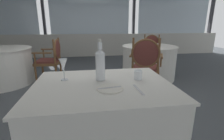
{
  "coord_description": "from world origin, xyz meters",
  "views": [
    {
      "loc": [
        -0.17,
        -2.81,
        1.22
      ],
      "look_at": [
        0.03,
        -1.49,
        0.84
      ],
      "focal_mm": 26.33,
      "sensor_mm": 36.0,
      "label": 1
    }
  ],
  "objects_px": {
    "wine_glass": "(63,65)",
    "dining_chair_1_1": "(151,48)",
    "side_plate": "(110,88)",
    "dining_chair_0_0": "(52,57)",
    "water_tumbler": "(138,75)",
    "water_bottle": "(100,64)",
    "dining_chair_1_0": "(146,63)"
  },
  "relations": [
    {
      "from": "wine_glass",
      "to": "dining_chair_1_0",
      "type": "height_order",
      "value": "dining_chair_1_0"
    },
    {
      "from": "water_tumbler",
      "to": "dining_chair_1_1",
      "type": "xyz_separation_m",
      "value": [
        1.38,
        3.12,
        -0.24
      ]
    },
    {
      "from": "side_plate",
      "to": "dining_chair_0_0",
      "type": "xyz_separation_m",
      "value": [
        -0.89,
        2.36,
        -0.2
      ]
    },
    {
      "from": "water_tumbler",
      "to": "dining_chair_1_0",
      "type": "distance_m",
      "value": 1.35
    },
    {
      "from": "side_plate",
      "to": "water_tumbler",
      "type": "distance_m",
      "value": 0.34
    },
    {
      "from": "dining_chair_0_0",
      "to": "dining_chair_1_1",
      "type": "xyz_separation_m",
      "value": [
        2.54,
        0.95,
        -0.01
      ]
    },
    {
      "from": "dining_chair_1_0",
      "to": "side_plate",
      "type": "bearing_deg",
      "value": 174.61
    },
    {
      "from": "water_tumbler",
      "to": "dining_chair_1_0",
      "type": "relative_size",
      "value": 0.08
    },
    {
      "from": "water_bottle",
      "to": "dining_chair_1_1",
      "type": "relative_size",
      "value": 0.38
    },
    {
      "from": "water_tumbler",
      "to": "dining_chair_1_0",
      "type": "height_order",
      "value": "dining_chair_1_0"
    },
    {
      "from": "water_bottle",
      "to": "dining_chair_0_0",
      "type": "bearing_deg",
      "value": 111.41
    },
    {
      "from": "wine_glass",
      "to": "dining_chair_1_1",
      "type": "bearing_deg",
      "value": 56.45
    },
    {
      "from": "water_tumbler",
      "to": "dining_chair_1_1",
      "type": "relative_size",
      "value": 0.09
    },
    {
      "from": "wine_glass",
      "to": "dining_chair_0_0",
      "type": "height_order",
      "value": "dining_chair_0_0"
    },
    {
      "from": "dining_chair_1_0",
      "to": "water_tumbler",
      "type": "bearing_deg",
      "value": -178.92
    },
    {
      "from": "wine_glass",
      "to": "water_tumbler",
      "type": "bearing_deg",
      "value": -7.18
    },
    {
      "from": "water_bottle",
      "to": "dining_chair_1_1",
      "type": "xyz_separation_m",
      "value": [
        1.7,
        3.09,
        -0.35
      ]
    },
    {
      "from": "wine_glass",
      "to": "dining_chair_1_1",
      "type": "height_order",
      "value": "wine_glass"
    },
    {
      "from": "dining_chair_0_0",
      "to": "wine_glass",
      "type": "bearing_deg",
      "value": 109.03
    },
    {
      "from": "dining_chair_1_0",
      "to": "wine_glass",
      "type": "bearing_deg",
      "value": 158.65
    },
    {
      "from": "dining_chair_1_0",
      "to": "dining_chair_1_1",
      "type": "xyz_separation_m",
      "value": [
        0.85,
        1.9,
        -0.05
      ]
    },
    {
      "from": "water_bottle",
      "to": "dining_chair_1_0",
      "type": "bearing_deg",
      "value": 54.33
    },
    {
      "from": "wine_glass",
      "to": "water_tumbler",
      "type": "xyz_separation_m",
      "value": [
        0.64,
        -0.08,
        -0.09
      ]
    },
    {
      "from": "dining_chair_0_0",
      "to": "dining_chair_1_1",
      "type": "distance_m",
      "value": 2.71
    },
    {
      "from": "wine_glass",
      "to": "dining_chair_1_1",
      "type": "relative_size",
      "value": 0.2
    },
    {
      "from": "side_plate",
      "to": "water_bottle",
      "type": "distance_m",
      "value": 0.27
    },
    {
      "from": "water_bottle",
      "to": "water_tumbler",
      "type": "bearing_deg",
      "value": -6.48
    },
    {
      "from": "water_tumbler",
      "to": "dining_chair_1_0",
      "type": "bearing_deg",
      "value": 66.89
    },
    {
      "from": "water_bottle",
      "to": "water_tumbler",
      "type": "height_order",
      "value": "water_bottle"
    },
    {
      "from": "side_plate",
      "to": "wine_glass",
      "type": "distance_m",
      "value": 0.47
    },
    {
      "from": "wine_glass",
      "to": "dining_chair_1_0",
      "type": "xyz_separation_m",
      "value": [
        1.16,
        1.14,
        -0.29
      ]
    },
    {
      "from": "water_bottle",
      "to": "dining_chair_0_0",
      "type": "distance_m",
      "value": 2.32
    }
  ]
}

